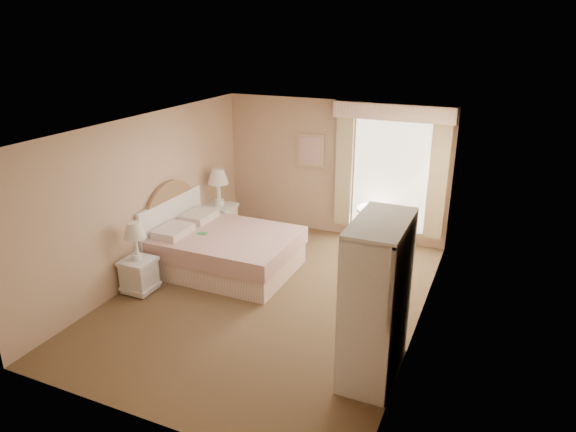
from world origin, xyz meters
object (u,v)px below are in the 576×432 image
at_px(nightstand_far, 220,212).
at_px(round_table, 375,221).
at_px(armoire, 376,313).
at_px(bed, 221,248).
at_px(cafe_chair, 372,250).
at_px(nightstand_near, 138,266).

height_order(nightstand_far, round_table, nightstand_far).
distance_m(nightstand_far, armoire, 4.59).
distance_m(bed, cafe_chair, 2.40).
height_order(nightstand_far, cafe_chair, nightstand_far).
xyz_separation_m(round_table, cafe_chair, (0.30, -1.32, 0.04)).
bearing_deg(round_table, nightstand_far, -165.75).
height_order(cafe_chair, armoire, armoire).
distance_m(nightstand_near, cafe_chair, 3.50).
distance_m(nightstand_near, nightstand_far, 2.32).
bearing_deg(bed, nightstand_near, -121.89).
height_order(bed, nightstand_near, bed).
bearing_deg(armoire, nightstand_far, 142.87).
height_order(bed, armoire, armoire).
xyz_separation_m(nightstand_far, cafe_chair, (3.05, -0.62, 0.04)).
xyz_separation_m(nightstand_far, round_table, (2.76, 0.70, -0.01)).
height_order(nightstand_near, round_table, nightstand_near).
bearing_deg(round_table, nightstand_near, -132.39).
relative_size(bed, nightstand_far, 1.66).
height_order(nightstand_near, armoire, armoire).
xyz_separation_m(nightstand_near, round_table, (2.76, 3.02, 0.07)).
height_order(nightstand_near, cafe_chair, nightstand_near).
xyz_separation_m(nightstand_near, armoire, (3.65, -0.44, 0.36)).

